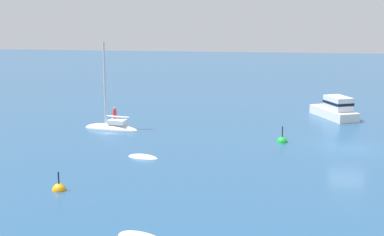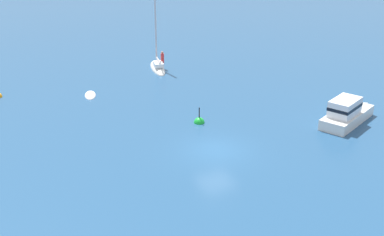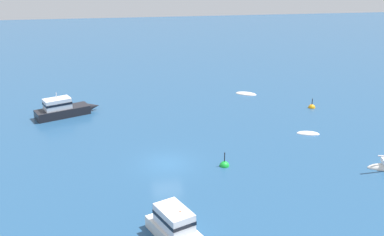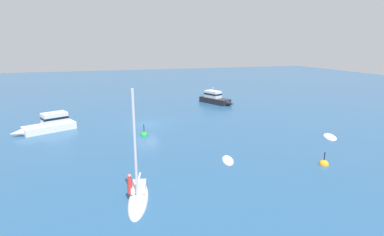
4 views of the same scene
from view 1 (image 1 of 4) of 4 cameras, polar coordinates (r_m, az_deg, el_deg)
The scene contains 6 objects.
ground_plane at distance 41.59m, azimuth 15.63°, elevation -2.95°, with size 160.00×160.00×0.00m, color navy.
launch at distance 52.08m, azimuth 14.32°, elevation 0.91°, with size 6.68×4.04×2.07m.
dinghy at distance 37.66m, azimuth -5.02°, elevation -4.07°, with size 1.48×2.34×0.47m.
yacht at distance 46.32m, azimuth -8.20°, elevation -0.93°, with size 2.25×4.95×7.67m.
channel_buoy at distance 42.25m, azimuth 9.18°, elevation -2.43°, with size 0.81×0.81×1.61m.
mooring_buoy at distance 32.02m, azimuth -13.40°, elevation -7.18°, with size 0.78×0.78×1.45m.
Camera 1 is at (-39.91, 5.85, 10.13)m, focal length 52.27 mm.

